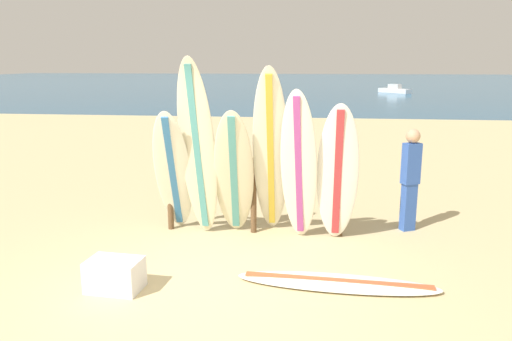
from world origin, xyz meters
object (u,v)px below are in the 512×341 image
(surfboard_leaning_left, at_px, (198,150))
(surfboard_rack, at_px, (254,185))
(surfboard_leaning_center_left, at_px, (234,174))
(surfboard_leaning_center_right, at_px, (299,167))
(beachgoer_standing, at_px, (410,175))
(cooler_box, at_px, (115,275))
(surfboard_lying_on_sand, at_px, (337,283))
(surfboard_leaning_right, at_px, (338,174))
(surfboard_leaning_far_left, at_px, (173,173))
(surfboard_leaning_center, at_px, (271,155))
(small_boat_offshore, at_px, (394,90))

(surfboard_leaning_left, bearing_deg, surfboard_rack, 25.84)
(surfboard_leaning_center_left, relative_size, surfboard_leaning_center_right, 0.87)
(beachgoer_standing, relative_size, cooler_box, 2.60)
(beachgoer_standing, xyz_separation_m, cooler_box, (-3.64, -2.51, -0.68))
(surfboard_leaning_left, distance_m, surfboard_leaning_center_left, 0.62)
(surfboard_lying_on_sand, bearing_deg, surfboard_leaning_right, 89.05)
(surfboard_lying_on_sand, height_order, beachgoer_standing, beachgoer_standing)
(surfboard_leaning_far_left, distance_m, surfboard_leaning_center_right, 1.84)
(surfboard_leaning_far_left, bearing_deg, surfboard_lying_on_sand, -31.92)
(surfboard_leaning_center_left, height_order, beachgoer_standing, surfboard_leaning_center_left)
(surfboard_lying_on_sand, xyz_separation_m, beachgoer_standing, (1.13, 2.10, 0.83))
(surfboard_rack, relative_size, surfboard_leaning_left, 1.02)
(surfboard_leaning_center_right, bearing_deg, surfboard_leaning_center, 166.04)
(surfboard_lying_on_sand, bearing_deg, surfboard_leaning_center, 122.13)
(surfboard_leaning_center_right, xyz_separation_m, surfboard_leaning_right, (0.54, 0.07, -0.10))
(cooler_box, bearing_deg, surfboard_leaning_right, 40.73)
(surfboard_rack, height_order, small_boat_offshore, surfboard_rack)
(surfboard_leaning_center, xyz_separation_m, surfboard_lying_on_sand, (0.92, -1.46, -1.22))
(surfboard_leaning_center, relative_size, small_boat_offshore, 0.95)
(surfboard_leaning_center, height_order, beachgoer_standing, surfboard_leaning_center)
(surfboard_leaning_far_left, relative_size, surfboard_lying_on_sand, 0.81)
(surfboard_leaning_center_left, distance_m, surfboard_leaning_center_right, 0.94)
(surfboard_leaning_center_left, height_order, surfboard_leaning_right, surfboard_leaning_right)
(surfboard_leaning_center_right, relative_size, cooler_box, 3.67)
(surfboard_lying_on_sand, height_order, cooler_box, cooler_box)
(beachgoer_standing, bearing_deg, surfboard_rack, -170.56)
(small_boat_offshore, bearing_deg, surfboard_leaning_center_left, -101.84)
(surfboard_leaning_center_right, distance_m, surfboard_lying_on_sand, 1.80)
(surfboard_leaning_left, xyz_separation_m, small_boat_offshore, (7.84, 35.11, -1.05))
(beachgoer_standing, bearing_deg, surfboard_leaning_far_left, -169.51)
(surfboard_leaning_far_left, bearing_deg, surfboard_leaning_center_left, -0.99)
(surfboard_leaning_left, bearing_deg, surfboard_leaning_center, 5.93)
(small_boat_offshore, bearing_deg, surfboard_lying_on_sand, -99.19)
(surfboard_leaning_right, bearing_deg, surfboard_lying_on_sand, -90.95)
(surfboard_rack, xyz_separation_m, surfboard_lying_on_sand, (1.19, -1.72, -0.70))
(surfboard_leaning_center_right, height_order, cooler_box, surfboard_leaning_center_right)
(surfboard_leaning_far_left, height_order, surfboard_leaning_right, surfboard_leaning_right)
(surfboard_leaning_left, height_order, beachgoer_standing, surfboard_leaning_left)
(surfboard_leaning_right, xyz_separation_m, small_boat_offshore, (5.87, 35.04, -0.75))
(surfboard_leaning_center_left, xyz_separation_m, cooler_box, (-1.06, -1.85, -0.78))
(surfboard_leaning_left, bearing_deg, surfboard_leaning_center_left, 10.17)
(surfboard_leaning_right, bearing_deg, surfboard_leaning_center_left, 179.29)
(surfboard_rack, distance_m, cooler_box, 2.56)
(cooler_box, bearing_deg, surfboard_leaning_far_left, 89.85)
(surfboard_leaning_far_left, distance_m, surfboard_leaning_center, 1.46)
(surfboard_leaning_center_left, xyz_separation_m, beachgoer_standing, (2.58, 0.66, -0.10))
(surfboard_leaning_left, bearing_deg, surfboard_lying_on_sand, -34.93)
(surfboard_leaning_far_left, bearing_deg, cooler_box, -94.92)
(surfboard_leaning_far_left, relative_size, small_boat_offshore, 0.72)
(surfboard_leaning_left, bearing_deg, beachgoer_standing, 13.69)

